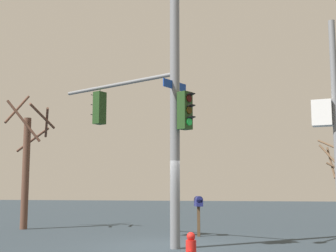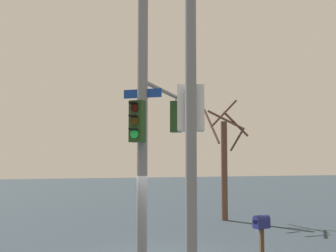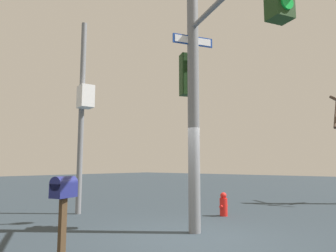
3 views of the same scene
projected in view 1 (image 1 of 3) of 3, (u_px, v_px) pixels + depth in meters
ground_plane at (169, 246)px, 13.54m from camera, size 80.00×80.00×0.00m
main_signal_pole_assembly at (159, 97)px, 13.80m from camera, size 4.86×4.86×8.24m
secondary_pole_assembly at (330, 124)px, 12.99m from camera, size 0.57×0.76×6.54m
fire_hydrant at (191, 249)px, 10.43m from camera, size 0.38×0.24×0.73m
mailbox at (198, 205)px, 16.30m from camera, size 0.49×0.36×1.41m
bare_tree_behind_pole at (27, 162)px, 19.19m from camera, size 2.08×1.96×5.76m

